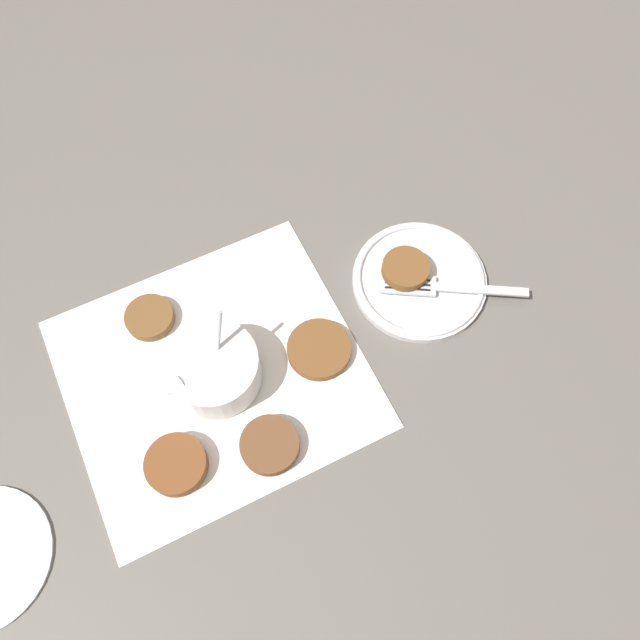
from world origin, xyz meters
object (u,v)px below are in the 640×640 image
Objects in this scene: fritter_on_plate at (405,269)px; sauce_bowl at (214,370)px; fork at (437,287)px; serving_plate at (419,280)px.

sauce_bowl is at bearing -6.65° from fritter_on_plate.
fork is (-0.02, 0.04, -0.01)m from fritter_on_plate.
serving_plate is 1.12× the size of fork.
sauce_bowl reaches higher than fritter_on_plate.
fritter_on_plate is at bearing -65.17° from fork.
serving_plate is at bearing 170.40° from sauce_bowl.
sauce_bowl is 0.68× the size of serving_plate.
fork is (-0.30, 0.07, -0.01)m from sauce_bowl.
sauce_bowl is at bearing -9.60° from serving_plate.
sauce_bowl is 0.76× the size of fork.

